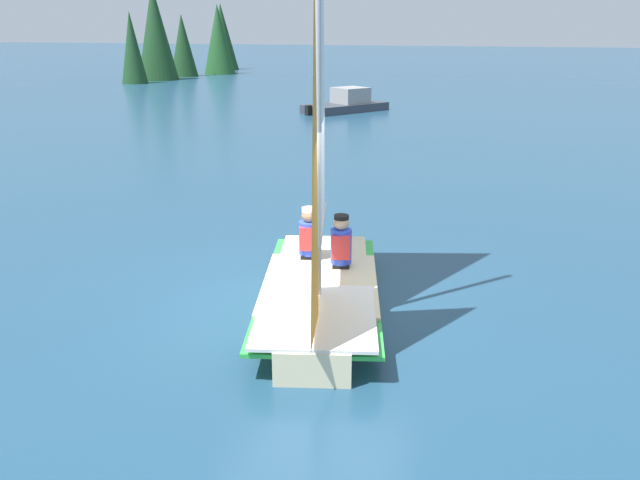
# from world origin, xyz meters

# --- Properties ---
(ground_plane) EXTENTS (260.00, 260.00, 0.00)m
(ground_plane) POSITION_xyz_m (0.00, 0.00, 0.00)
(ground_plane) COLOR navy
(sailboat_main) EXTENTS (4.14, 2.54, 6.07)m
(sailboat_main) POSITION_xyz_m (0.02, 0.01, 0.93)
(sailboat_main) COLOR beige
(sailboat_main) RESTS_ON ground_plane
(sailor_helm) EXTENTS (0.40, 0.37, 1.16)m
(sailor_helm) POSITION_xyz_m (0.67, -0.09, 0.63)
(sailor_helm) COLOR black
(sailor_helm) RESTS_ON ground_plane
(sailor_crew) EXTENTS (0.40, 0.37, 1.16)m
(sailor_crew) POSITION_xyz_m (0.88, 0.47, 0.63)
(sailor_crew) COLOR black
(sailor_crew) RESTS_ON ground_plane
(motorboat_distant) EXTENTS (4.22, 3.56, 1.07)m
(motorboat_distant) POSITION_xyz_m (20.55, 5.62, 0.37)
(motorboat_distant) COLOR #333842
(motorboat_distant) RESTS_ON ground_plane
(treeline_shore) EXTENTS (17.66, 5.05, 6.63)m
(treeline_shore) POSITION_xyz_m (38.59, 23.84, 2.88)
(treeline_shore) COLOR #193D1E
(treeline_shore) RESTS_ON ground_plane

